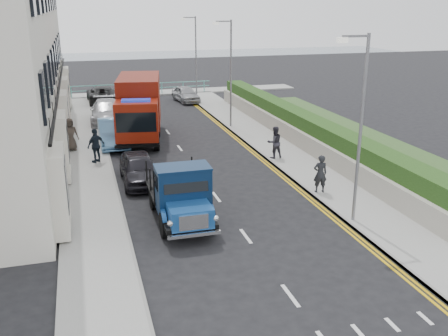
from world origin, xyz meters
TOP-DOWN VIEW (x-y plane):
  - ground at (0.00, 0.00)m, footprint 120.00×120.00m
  - pavement_west at (-5.20, 9.00)m, footprint 2.40×38.00m
  - pavement_east at (5.30, 9.00)m, footprint 2.60×38.00m
  - promenade at (0.00, 29.00)m, footprint 30.00×2.50m
  - sea_plane at (0.00, 60.00)m, footprint 120.00×120.00m
  - garden_east at (7.21, 9.00)m, footprint 1.45×28.00m
  - seafront_railing at (0.00, 28.20)m, footprint 13.00×0.08m
  - lamp_near at (4.18, -2.00)m, footprint 1.23×0.18m
  - lamp_mid at (4.18, 14.00)m, footprint 1.23×0.18m
  - lamp_far at (4.18, 24.00)m, footprint 1.23×0.18m
  - bedford_lorry at (-1.96, -0.43)m, footprint 2.05×4.98m
  - red_lorry at (-1.87, 12.88)m, footprint 3.57×7.42m
  - parked_car_front at (-2.96, 4.80)m, footprint 1.64×4.03m
  - parked_car_mid at (-3.60, 11.76)m, footprint 1.62×4.59m
  - parked_car_rear at (-3.60, 18.00)m, footprint 2.48×5.41m
  - seafront_car_left at (-3.50, 25.58)m, footprint 2.50×5.16m
  - seafront_car_right at (3.36, 24.07)m, footprint 2.05×4.06m
  - pedestrian_east_near at (4.40, 1.04)m, footprint 0.66×0.48m
  - pedestrian_east_far at (4.40, 6.35)m, footprint 0.87×0.70m
  - pedestrian_west_near at (-4.72, 8.19)m, footprint 1.09×0.98m
  - pedestrian_west_far at (-6.00, 10.85)m, footprint 1.03×0.82m

SIDE VIEW (x-z plane):
  - ground at x=0.00m, z-range 0.00..0.00m
  - sea_plane at x=0.00m, z-range 0.00..0.00m
  - pavement_west at x=-5.20m, z-range 0.00..0.12m
  - pavement_east at x=5.30m, z-range 0.00..0.12m
  - promenade at x=0.00m, z-range 0.00..0.12m
  - seafront_railing at x=0.00m, z-range 0.03..1.14m
  - seafront_car_right at x=3.36m, z-range 0.00..1.33m
  - parked_car_front at x=-2.96m, z-range 0.00..1.37m
  - seafront_car_left at x=-3.50m, z-range 0.00..1.41m
  - parked_car_mid at x=-3.60m, z-range 0.00..1.51m
  - parked_car_rear at x=-3.60m, z-range 0.00..1.53m
  - garden_east at x=7.21m, z-range 0.02..1.77m
  - pedestrian_east_near at x=4.40m, z-range 0.12..1.79m
  - pedestrian_east_far at x=4.40m, z-range 0.12..1.83m
  - pedestrian_west_near at x=-4.72m, z-range 0.12..1.91m
  - pedestrian_west_far at x=-6.00m, z-range 0.12..1.95m
  - bedford_lorry at x=-1.96m, z-range -0.09..2.24m
  - red_lorry at x=-1.87m, z-range 0.12..3.85m
  - lamp_near at x=4.18m, z-range 0.50..7.50m
  - lamp_mid at x=4.18m, z-range 0.50..7.50m
  - lamp_far at x=4.18m, z-range 0.50..7.50m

